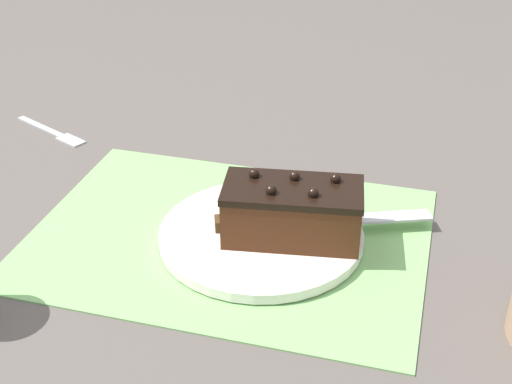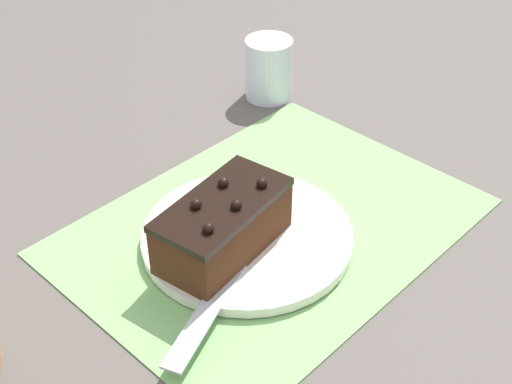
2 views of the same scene
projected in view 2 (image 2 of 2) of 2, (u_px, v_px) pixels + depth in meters
name	position (u px, v px, depth m)	size (l,w,h in m)	color
ground_plane	(271.00, 227.00, 0.83)	(3.00, 3.00, 0.00)	#544C47
placemat_woven	(271.00, 226.00, 0.83)	(0.46, 0.34, 0.00)	#7AB266
cake_plate	(246.00, 236.00, 0.80)	(0.24, 0.24, 0.01)	white
chocolate_cake	(224.00, 225.00, 0.75)	(0.16, 0.10, 0.07)	#472614
serving_knife	(244.00, 249.00, 0.77)	(0.25, 0.12, 0.01)	#472D19
drinking_glass	(269.00, 69.00, 1.04)	(0.07, 0.07, 0.09)	white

